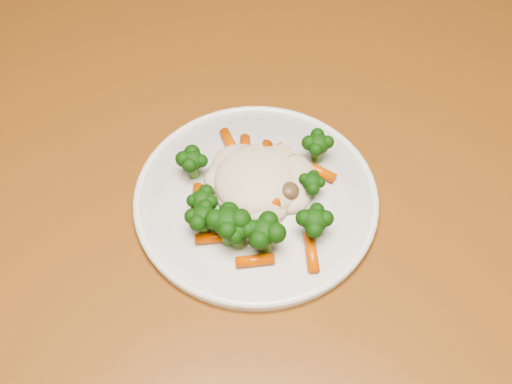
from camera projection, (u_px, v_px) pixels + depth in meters
dining_table at (203, 206)px, 0.83m from camera, size 1.41×1.03×0.75m
plate at (256, 200)px, 0.72m from camera, size 0.27×0.27×0.01m
meal at (255, 194)px, 0.69m from camera, size 0.19×0.18×0.05m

